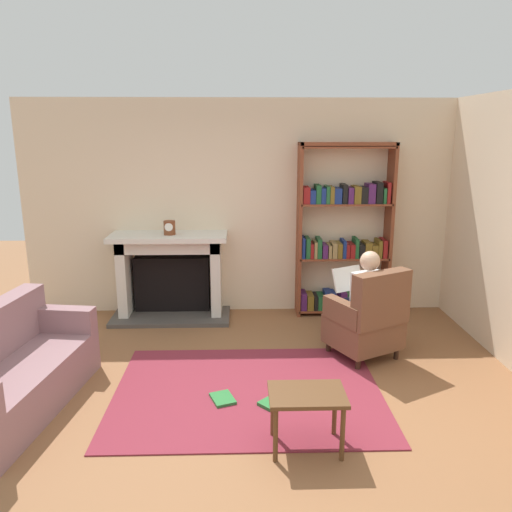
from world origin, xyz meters
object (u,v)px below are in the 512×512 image
Objects in this scene: armchair_reading at (368,319)px; fireplace at (171,272)px; mantel_clock at (169,228)px; sofa_floral at (10,374)px; bookshelf at (344,237)px; side_table at (307,401)px; seated_reader at (361,298)px.

fireplace is at bearing -58.49° from armchair_reading.
mantel_clock reaches higher than sofa_floral.
bookshelf reaches higher than sofa_floral.
mantel_clock reaches higher than armchair_reading.
bookshelf is at bearing 0.90° from fireplace.
fireplace is at bearing 115.71° from side_table.
seated_reader is (2.13, -1.21, 0.05)m from fireplace.
mantel_clock reaches higher than fireplace.
fireplace is at bearing 101.66° from mantel_clock.
fireplace is 1.29× the size of seated_reader.
fireplace is 8.65× the size of mantel_clock.
armchair_reading is at bearing -31.02° from fireplace.
seated_reader reaches higher than fireplace.
seated_reader is (-0.05, -1.24, -0.39)m from bookshelf.
fireplace reaches higher than side_table.
side_table is (1.36, -2.83, -0.19)m from fireplace.
mantel_clock reaches higher than seated_reader.
seated_reader reaches higher than side_table.
seated_reader reaches higher than sofa_floral.
mantel_clock is (0.02, -0.10, 0.59)m from fireplace.
side_table is (1.34, -2.73, -0.78)m from mantel_clock.
seated_reader is 1.81m from side_table.
fireplace reaches higher than sofa_floral.
fireplace is at bearing -17.48° from sofa_floral.
side_table is at bearing -63.81° from mantel_clock.
mantel_clock is at bearing 116.19° from side_table.
mantel_clock is 2.52m from sofa_floral.
fireplace reaches higher than armchair_reading.
armchair_reading is at bearing 61.57° from side_table.
bookshelf is (2.16, 0.14, -0.15)m from mantel_clock.
bookshelf reaches higher than seated_reader.
side_table is at bearing 37.20° from seated_reader.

